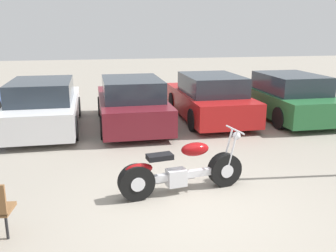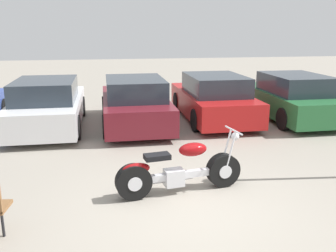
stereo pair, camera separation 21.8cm
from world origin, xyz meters
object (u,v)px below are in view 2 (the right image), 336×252
(parked_car_white, at_px, (48,106))
(parked_car_red, at_px, (213,99))
(parked_car_maroon, at_px, (135,103))
(motorcycle, at_px, (178,171))
(parked_car_green, at_px, (291,98))

(parked_car_white, bearing_deg, parked_car_red, 2.64)
(parked_car_maroon, xyz_separation_m, parked_car_red, (2.51, 0.32, 0.00))
(parked_car_maroon, relative_size, parked_car_red, 1.00)
(motorcycle, distance_m, parked_car_maroon, 4.90)
(motorcycle, xyz_separation_m, parked_car_maroon, (-0.35, 4.88, 0.28))
(motorcycle, distance_m, parked_car_red, 5.64)
(parked_car_white, xyz_separation_m, parked_car_red, (5.02, 0.23, 0.00))
(parked_car_red, distance_m, parked_car_green, 2.53)
(parked_car_red, bearing_deg, parked_car_green, -6.44)
(motorcycle, relative_size, parked_car_green, 0.52)
(parked_car_white, bearing_deg, motorcycle, -60.10)
(parked_car_red, bearing_deg, parked_car_maroon, -172.79)
(parked_car_maroon, bearing_deg, parked_car_white, 178.04)
(parked_car_red, height_order, parked_car_green, same)
(parked_car_green, bearing_deg, parked_car_red, 173.56)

